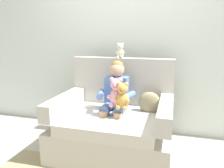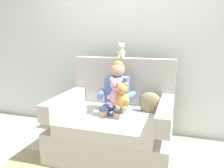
# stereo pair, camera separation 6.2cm
# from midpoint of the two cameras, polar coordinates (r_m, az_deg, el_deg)

# --- Properties ---
(ground_plane) EXTENTS (8.00, 8.00, 0.00)m
(ground_plane) POSITION_cam_midpoint_polar(r_m,az_deg,el_deg) (2.67, -0.35, -17.34)
(ground_plane) COLOR #ADA89E
(back_wall) EXTENTS (6.00, 0.10, 2.60)m
(back_wall) POSITION_cam_midpoint_polar(r_m,az_deg,el_deg) (3.08, 3.73, 11.85)
(back_wall) COLOR silver
(back_wall) RESTS_ON ground
(armchair) EXTENTS (1.28, 0.99, 1.06)m
(armchair) POSITION_cam_midpoint_polar(r_m,az_deg,el_deg) (2.57, -0.05, -10.51)
(armchair) COLOR #BCB7AD
(armchair) RESTS_ON ground
(seated_child) EXTENTS (0.45, 0.39, 0.82)m
(seated_child) POSITION_cam_midpoint_polar(r_m,az_deg,el_deg) (2.49, 0.15, -2.48)
(seated_child) COLOR #597AB7
(seated_child) RESTS_ON armchair
(plush_pink) EXTENTS (0.19, 0.15, 0.32)m
(plush_pink) POSITION_cam_midpoint_polar(r_m,az_deg,el_deg) (2.33, 0.34, -2.38)
(plush_pink) COLOR #EAA8BC
(plush_pink) RESTS_ON armchair
(plush_honey) EXTENTS (0.17, 0.14, 0.29)m
(plush_honey) POSITION_cam_midpoint_polar(r_m,az_deg,el_deg) (2.26, 1.94, -3.22)
(plush_honey) COLOR gold
(plush_honey) RESTS_ON armchair
(plush_cream_on_backrest) EXTENTS (0.11, 0.09, 0.19)m
(plush_cream_on_backrest) POSITION_cam_midpoint_polar(r_m,az_deg,el_deg) (2.74, 1.53, 8.64)
(plush_cream_on_backrest) COLOR silver
(plush_cream_on_backrest) RESTS_ON armchair
(throw_pillow) EXTENTS (0.27, 0.14, 0.26)m
(throw_pillow) POSITION_cam_midpoint_polar(r_m,az_deg,el_deg) (2.55, 9.08, -4.91)
(throw_pillow) COLOR #998C66
(throw_pillow) RESTS_ON armchair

